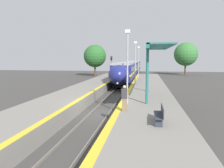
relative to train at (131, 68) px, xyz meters
The scene contains 15 objects.
ground_plane 33.52m from the train, 90.00° to the right, with size 120.00×120.00×0.00m, color #423F3D.
rail_left 33.52m from the train, 91.23° to the right, with size 0.08×90.00×0.15m, color slate.
rail_right 33.52m from the train, 88.77° to the right, with size 0.08×90.00×0.15m, color slate.
train is the anchor object (origin of this frame).
platform_right 33.71m from the train, 83.47° to the right, with size 4.42×64.00×1.06m.
platform_left 33.68m from the train, 96.10° to the right, with size 3.92×64.00×1.06m.
platform_bench 38.94m from the train, 83.59° to the right, with size 0.44×1.80×0.89m.
person_waiting 36.47m from the train, 86.45° to the right, with size 0.36×0.22×1.67m.
railway_signal 14.69m from the train, 98.29° to the right, with size 0.28×0.28×4.81m.
lamppost_near 34.00m from the train, 86.26° to the right, with size 0.36×0.20×5.43m.
lamppost_mid 22.94m from the train, 84.44° to the right, with size 0.36×0.20×5.43m.
lamppost_far 11.99m from the train, 79.20° to the right, with size 0.36×0.20×5.43m.
station_canopy 31.02m from the train, 82.13° to the right, with size 2.02×9.47×4.39m.
background_tree_left 9.99m from the train, 161.54° to the left, with size 5.54×5.54×7.79m.
background_tree_right 17.25m from the train, 36.08° to the left, with size 6.11×6.11×8.59m.
Camera 1 is at (3.62, -16.51, 4.39)m, focal length 35.00 mm.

